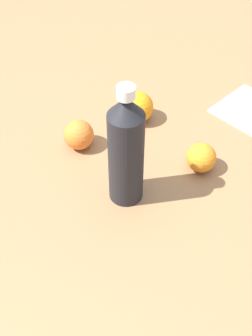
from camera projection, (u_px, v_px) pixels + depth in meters
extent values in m
plane|color=olive|center=(146.00, 197.00, 0.95)|extent=(2.40, 2.40, 0.00)
cylinder|color=black|center=(126.00, 158.00, 0.88)|extent=(0.07, 0.07, 0.22)
cone|color=black|center=(126.00, 107.00, 0.79)|extent=(0.07, 0.07, 0.04)
cylinder|color=white|center=(126.00, 92.00, 0.77)|extent=(0.03, 0.03, 0.02)
sphere|color=orange|center=(79.00, 135.00, 1.04)|extent=(0.07, 0.07, 0.07)
sphere|color=orange|center=(201.00, 158.00, 0.99)|extent=(0.07, 0.07, 0.07)
sphere|color=orange|center=(138.00, 107.00, 1.11)|extent=(0.08, 0.08, 0.08)
cube|color=#99BFD8|center=(248.00, 108.00, 1.16)|extent=(0.20, 0.21, 0.01)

